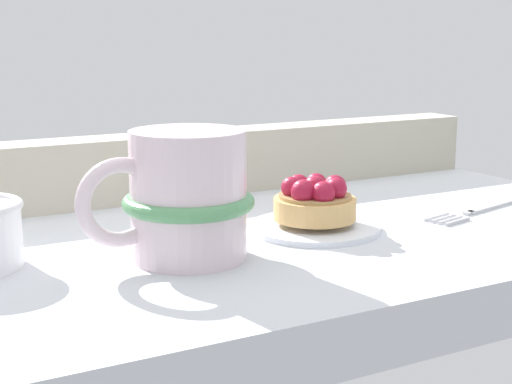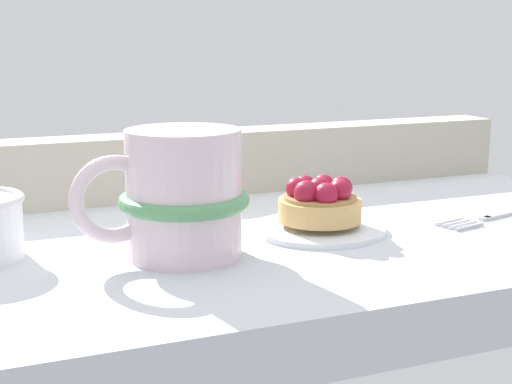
{
  "view_description": "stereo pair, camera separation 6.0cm",
  "coord_description": "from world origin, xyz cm",
  "px_view_note": "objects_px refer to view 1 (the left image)",
  "views": [
    {
      "loc": [
        -30.85,
        -54.17,
        16.69
      ],
      "look_at": [
        -2.91,
        -2.81,
        4.16
      ],
      "focal_mm": 53.62,
      "sensor_mm": 36.0,
      "label": 1
    },
    {
      "loc": [
        -25.47,
        -56.75,
        16.69
      ],
      "look_at": [
        -2.91,
        -2.81,
        4.16
      ],
      "focal_mm": 53.62,
      "sensor_mm": 36.0,
      "label": 2
    }
  ],
  "objects_px": {
    "raspberry_tart": "(315,200)",
    "dessert_fork": "(483,208)",
    "coffee_mug": "(185,196)",
    "dessert_plate": "(314,225)"
  },
  "relations": [
    {
      "from": "raspberry_tart",
      "to": "dessert_fork",
      "type": "distance_m",
      "value": 0.18
    },
    {
      "from": "dessert_plate",
      "to": "dessert_fork",
      "type": "xyz_separation_m",
      "value": [
        0.18,
        -0.02,
        -0.0
      ]
    },
    {
      "from": "dessert_plate",
      "to": "dessert_fork",
      "type": "height_order",
      "value": "dessert_plate"
    },
    {
      "from": "dessert_plate",
      "to": "raspberry_tart",
      "type": "bearing_deg",
      "value": -132.83
    },
    {
      "from": "raspberry_tart",
      "to": "coffee_mug",
      "type": "height_order",
      "value": "coffee_mug"
    },
    {
      "from": "dessert_plate",
      "to": "coffee_mug",
      "type": "relative_size",
      "value": 0.83
    },
    {
      "from": "coffee_mug",
      "to": "raspberry_tart",
      "type": "bearing_deg",
      "value": 9.72
    },
    {
      "from": "raspberry_tart",
      "to": "dessert_fork",
      "type": "relative_size",
      "value": 0.45
    },
    {
      "from": "raspberry_tart",
      "to": "coffee_mug",
      "type": "xyz_separation_m",
      "value": [
        -0.13,
        -0.02,
        0.02
      ]
    },
    {
      "from": "raspberry_tart",
      "to": "dessert_fork",
      "type": "height_order",
      "value": "raspberry_tart"
    }
  ]
}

